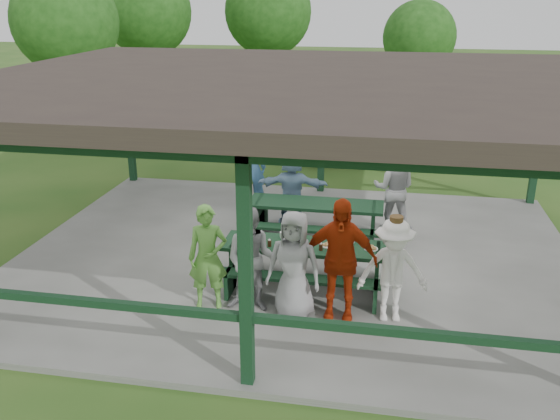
% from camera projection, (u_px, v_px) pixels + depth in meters
% --- Properties ---
extents(ground, '(90.00, 90.00, 0.00)m').
position_uv_depth(ground, '(296.00, 260.00, 10.84)').
color(ground, '#285219').
rests_on(ground, ground).
extents(concrete_slab, '(10.00, 8.00, 0.10)m').
position_uv_depth(concrete_slab, '(296.00, 257.00, 10.82)').
color(concrete_slab, '#64645F').
rests_on(concrete_slab, ground).
extents(pavilion_structure, '(10.60, 8.60, 3.24)m').
position_uv_depth(pavilion_structure, '(298.00, 85.00, 9.74)').
color(pavilion_structure, black).
rests_on(pavilion_structure, concrete_slab).
extents(picnic_table_near, '(2.64, 1.39, 0.75)m').
position_uv_depth(picnic_table_near, '(305.00, 260.00, 9.48)').
color(picnic_table_near, black).
rests_on(picnic_table_near, concrete_slab).
extents(picnic_table_far, '(2.56, 1.39, 0.75)m').
position_uv_depth(picnic_table_far, '(315.00, 216.00, 11.34)').
color(picnic_table_far, black).
rests_on(picnic_table_far, concrete_slab).
extents(table_setting, '(2.31, 0.45, 0.10)m').
position_uv_depth(table_setting, '(305.00, 242.00, 9.39)').
color(table_setting, white).
rests_on(table_setting, picnic_table_near).
extents(contestant_green, '(0.66, 0.51, 1.61)m').
position_uv_depth(contestant_green, '(208.00, 257.00, 8.79)').
color(contestant_green, '#5DA33D').
rests_on(contestant_green, concrete_slab).
extents(contestant_grey_left, '(0.79, 0.62, 1.62)m').
position_uv_depth(contestant_grey_left, '(252.00, 260.00, 8.69)').
color(contestant_grey_left, gray).
rests_on(contestant_grey_left, concrete_slab).
extents(contestant_grey_mid, '(0.85, 0.60, 1.64)m').
position_uv_depth(contestant_grey_mid, '(294.00, 265.00, 8.50)').
color(contestant_grey_mid, gray).
rests_on(contestant_grey_mid, concrete_slab).
extents(contestant_red, '(1.09, 0.46, 1.85)m').
position_uv_depth(contestant_red, '(339.00, 260.00, 8.43)').
color(contestant_red, '#A6290A').
rests_on(contestant_red, concrete_slab).
extents(contestant_white_fedora, '(1.07, 0.70, 1.61)m').
position_uv_depth(contestant_white_fedora, '(393.00, 271.00, 8.43)').
color(contestant_white_fedora, white).
rests_on(contestant_white_fedora, concrete_slab).
extents(spectator_lblue, '(1.47, 0.54, 1.56)m').
position_uv_depth(spectator_lblue, '(292.00, 188.00, 12.00)').
color(spectator_lblue, '#7B9EBE').
rests_on(spectator_lblue, concrete_slab).
extents(spectator_blue, '(0.75, 0.57, 1.83)m').
position_uv_depth(spectator_blue, '(251.00, 168.00, 12.84)').
color(spectator_blue, teal).
rests_on(spectator_blue, concrete_slab).
extents(spectator_grey, '(0.90, 0.73, 1.72)m').
position_uv_depth(spectator_grey, '(394.00, 188.00, 11.69)').
color(spectator_grey, '#9C9D9F').
rests_on(spectator_grey, concrete_slab).
extents(pickup_truck, '(5.35, 3.40, 1.37)m').
position_uv_depth(pickup_truck, '(377.00, 134.00, 17.42)').
color(pickup_truck, silver).
rests_on(pickup_truck, ground).
extents(farm_trailer, '(4.28, 2.28, 1.48)m').
position_uv_depth(farm_trailer, '(291.00, 118.00, 19.34)').
color(farm_trailer, '#1C499C').
rests_on(farm_trailer, ground).
extents(tree_far_left, '(3.63, 3.63, 5.68)m').
position_uv_depth(tree_far_left, '(147.00, 12.00, 24.27)').
color(tree_far_left, black).
rests_on(tree_far_left, ground).
extents(tree_left, '(3.62, 3.62, 5.65)m').
position_uv_depth(tree_left, '(268.00, 12.00, 24.66)').
color(tree_left, black).
rests_on(tree_left, ground).
extents(tree_mid, '(2.80, 2.80, 4.38)m').
position_uv_depth(tree_mid, '(419.00, 38.00, 22.87)').
color(tree_mid, black).
rests_on(tree_mid, ground).
extents(tree_edge_left, '(3.48, 3.48, 5.44)m').
position_uv_depth(tree_edge_left, '(65.00, 22.00, 19.50)').
color(tree_edge_left, black).
rests_on(tree_edge_left, ground).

